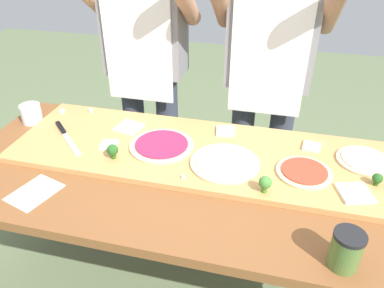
# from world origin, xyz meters

# --- Properties ---
(prep_table) EXTENTS (1.87, 0.83, 0.75)m
(prep_table) POSITION_xyz_m (0.00, 0.00, 0.66)
(prep_table) COLOR brown
(prep_table) RESTS_ON ground
(cutting_board) EXTENTS (1.64, 0.51, 0.02)m
(cutting_board) POSITION_xyz_m (0.05, 0.13, 0.76)
(cutting_board) COLOR tan
(cutting_board) RESTS_ON prep_table
(chefs_knife) EXTENTS (0.24, 0.23, 0.02)m
(chefs_knife) POSITION_xyz_m (-0.59, 0.11, 0.78)
(chefs_knife) COLOR #B7BABF
(chefs_knife) RESTS_ON cutting_board
(pizza_whole_beet_magenta) EXTENTS (0.27, 0.27, 0.02)m
(pizza_whole_beet_magenta) POSITION_xyz_m (-0.14, 0.12, 0.78)
(pizza_whole_beet_magenta) COLOR beige
(pizza_whole_beet_magenta) RESTS_ON cutting_board
(pizza_whole_cheese_artichoke) EXTENTS (0.22, 0.22, 0.02)m
(pizza_whole_cheese_artichoke) POSITION_xyz_m (0.68, 0.21, 0.78)
(pizza_whole_cheese_artichoke) COLOR beige
(pizza_whole_cheese_artichoke) RESTS_ON cutting_board
(pizza_whole_tomato_red) EXTENTS (0.21, 0.21, 0.02)m
(pizza_whole_tomato_red) POSITION_xyz_m (0.45, 0.07, 0.78)
(pizza_whole_tomato_red) COLOR beige
(pizza_whole_tomato_red) RESTS_ON cutting_board
(pizza_whole_white_garlic) EXTENTS (0.28, 0.28, 0.02)m
(pizza_whole_white_garlic) POSITION_xyz_m (0.15, 0.06, 0.78)
(pizza_whole_white_garlic) COLOR beige
(pizza_whole_white_garlic) RESTS_ON cutting_board
(pizza_slice_far_left) EXTENTS (0.13, 0.13, 0.01)m
(pizza_slice_far_left) POSITION_xyz_m (-0.33, 0.23, 0.78)
(pizza_slice_far_left) COLOR silver
(pizza_slice_far_left) RESTS_ON cutting_board
(pizza_slice_center) EXTENTS (0.08, 0.08, 0.01)m
(pizza_slice_center) POSITION_xyz_m (-0.36, 0.07, 0.78)
(pizza_slice_center) COLOR silver
(pizza_slice_center) RESTS_ON cutting_board
(pizza_slice_near_right) EXTENTS (0.14, 0.14, 0.01)m
(pizza_slice_near_right) POSITION_xyz_m (0.63, -0.02, 0.78)
(pizza_slice_near_right) COLOR silver
(pizza_slice_near_right) RESTS_ON cutting_board
(pizza_slice_far_right) EXTENTS (0.08, 0.08, 0.01)m
(pizza_slice_far_right) POSITION_xyz_m (0.48, 0.26, 0.78)
(pizza_slice_far_right) COLOR silver
(pizza_slice_far_right) RESTS_ON cutting_board
(pizza_slice_near_left) EXTENTS (0.10, 0.10, 0.01)m
(pizza_slice_near_left) POSITION_xyz_m (0.11, 0.30, 0.78)
(pizza_slice_near_left) COLOR silver
(pizza_slice_near_left) RESTS_ON cutting_board
(broccoli_floret_front_mid) EXTENTS (0.04, 0.04, 0.05)m
(broccoli_floret_front_mid) POSITION_xyz_m (0.71, 0.06, 0.80)
(broccoli_floret_front_mid) COLOR #2C5915
(broccoli_floret_front_mid) RESTS_ON cutting_board
(broccoli_floret_center_left) EXTENTS (0.05, 0.05, 0.06)m
(broccoli_floret_center_left) POSITION_xyz_m (-0.30, -0.01, 0.81)
(broccoli_floret_center_left) COLOR #2C5915
(broccoli_floret_center_left) RESTS_ON cutting_board
(broccoli_floret_back_right) EXTENTS (0.05, 0.05, 0.07)m
(broccoli_floret_back_right) POSITION_xyz_m (0.31, -0.08, 0.81)
(broccoli_floret_back_right) COLOR #487A23
(broccoli_floret_back_right) RESTS_ON cutting_board
(cheese_crumble_a) EXTENTS (0.02, 0.02, 0.01)m
(cheese_crumble_a) POSITION_xyz_m (0.01, -0.07, 0.78)
(cheese_crumble_a) COLOR white
(cheese_crumble_a) RESTS_ON cutting_board
(cheese_crumble_b) EXTENTS (0.02, 0.02, 0.02)m
(cheese_crumble_b) POSITION_xyz_m (-0.71, 0.29, 0.78)
(cheese_crumble_b) COLOR white
(cheese_crumble_b) RESTS_ON cutting_board
(cheese_crumble_c) EXTENTS (0.02, 0.02, 0.02)m
(cheese_crumble_c) POSITION_xyz_m (-0.58, 0.34, 0.78)
(cheese_crumble_c) COLOR white
(cheese_crumble_c) RESTS_ON cutting_board
(flour_cup) EXTENTS (0.10, 0.10, 0.09)m
(flour_cup) POSITION_xyz_m (-0.83, 0.22, 0.79)
(flour_cup) COLOR white
(flour_cup) RESTS_ON prep_table
(sauce_jar) EXTENTS (0.09, 0.09, 0.12)m
(sauce_jar) POSITION_xyz_m (0.56, -0.33, 0.81)
(sauce_jar) COLOR #517033
(sauce_jar) RESTS_ON prep_table
(recipe_note) EXTENTS (0.18, 0.21, 0.00)m
(recipe_note) POSITION_xyz_m (-0.51, -0.26, 0.75)
(recipe_note) COLOR white
(recipe_note) RESTS_ON prep_table
(cook_left) EXTENTS (0.54, 0.39, 1.67)m
(cook_left) POSITION_xyz_m (-0.37, 0.60, 1.00)
(cook_left) COLOR #333847
(cook_left) RESTS_ON ground
(cook_right) EXTENTS (0.54, 0.39, 1.67)m
(cook_right) POSITION_xyz_m (0.26, 0.60, 1.00)
(cook_right) COLOR #333847
(cook_right) RESTS_ON ground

